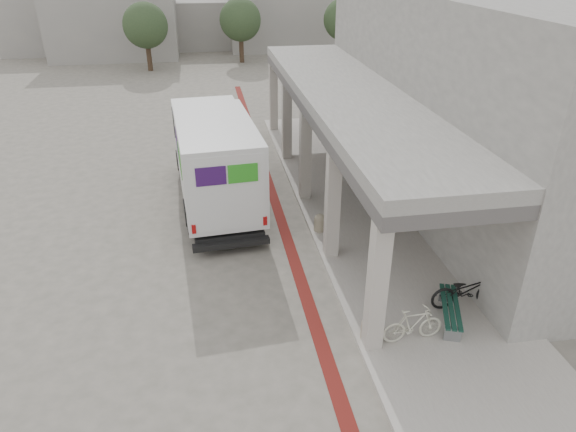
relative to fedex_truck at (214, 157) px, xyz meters
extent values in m
plane|color=#625D54|center=(1.07, -4.79, -1.74)|extent=(120.00, 120.00, 0.00)
cube|color=maroon|center=(2.07, -2.79, -1.74)|extent=(0.35, 40.00, 0.01)
cube|color=#9D968D|center=(5.07, -4.79, -1.68)|extent=(4.40, 28.00, 0.12)
cube|color=gray|center=(8.42, -0.29, 1.76)|extent=(4.30, 17.00, 7.00)
cube|color=#54504E|center=(4.67, -0.29, 1.76)|extent=(3.40, 16.90, 0.35)
cube|color=gray|center=(4.67, -0.29, 2.11)|extent=(3.40, 16.90, 0.35)
cube|color=gray|center=(-6.93, 29.21, 1.01)|extent=(10.00, 6.00, 5.50)
cube|color=gray|center=(0.07, 33.21, 0.26)|extent=(8.00, 6.00, 4.00)
cube|color=gray|center=(7.07, 31.21, 1.51)|extent=(9.00, 6.00, 6.50)
cube|color=gray|center=(-12.93, 32.21, 0.51)|extent=(7.00, 5.00, 4.50)
cylinder|color=#38281C|center=(-3.93, 23.21, -0.54)|extent=(0.36, 0.36, 2.40)
sphere|color=#253720|center=(-3.93, 23.21, 1.46)|extent=(3.20, 3.20, 3.20)
cylinder|color=#38281C|center=(3.07, 25.21, -0.54)|extent=(0.36, 0.36, 2.40)
sphere|color=#253720|center=(3.07, 25.21, 1.46)|extent=(3.20, 3.20, 3.20)
cylinder|color=#38281C|center=(11.07, 24.21, -0.54)|extent=(0.36, 0.36, 2.40)
sphere|color=#253720|center=(11.07, 24.21, 1.46)|extent=(3.20, 3.20, 3.20)
cube|color=black|center=(0.00, -0.04, -1.34)|extent=(2.65, 7.19, 0.30)
cube|color=silver|center=(0.07, -0.94, 0.22)|extent=(2.81, 5.40, 2.62)
cube|color=silver|center=(-0.19, 2.52, 0.07)|extent=(2.56, 2.09, 2.31)
cube|color=silver|center=(-0.27, 3.58, -0.79)|extent=(2.25, 0.77, 0.81)
cube|color=black|center=(-0.26, 3.33, 0.62)|extent=(2.24, 0.66, 1.06)
cube|color=black|center=(0.28, -3.65, -1.39)|extent=(2.33, 0.43, 0.18)
cube|color=#32114F|center=(-1.19, -0.33, 0.67)|extent=(0.13, 1.41, 0.75)
cube|color=#2B9520|center=(-1.07, -1.83, 0.67)|extent=(0.13, 1.41, 0.75)
cube|color=#32114F|center=(-0.17, -3.61, 0.82)|extent=(0.86, 0.10, 0.55)
cube|color=#2B9520|center=(0.73, -3.54, 0.82)|extent=(0.86, 0.10, 0.55)
cylinder|color=black|center=(-1.25, 2.49, -1.29)|extent=(0.35, 0.92, 0.91)
cylinder|color=black|center=(0.86, 2.65, -1.29)|extent=(0.35, 0.92, 0.91)
cylinder|color=black|center=(-0.89, -2.12, -1.29)|extent=(0.35, 0.92, 0.91)
cylinder|color=black|center=(1.21, -1.96, -1.29)|extent=(0.35, 0.92, 0.91)
cube|color=gray|center=(5.05, -8.47, -1.43)|extent=(0.39, 0.21, 0.38)
cube|color=gray|center=(5.57, -7.05, -1.43)|extent=(0.39, 0.21, 0.38)
cube|color=#133A2D|center=(5.18, -7.71, -1.22)|extent=(0.72, 1.75, 0.05)
cube|color=#133A2D|center=(5.31, -7.76, -1.22)|extent=(0.72, 1.75, 0.05)
cube|color=#133A2D|center=(5.44, -7.81, -1.22)|extent=(0.72, 1.75, 0.05)
cylinder|color=gray|center=(3.17, -8.07, -1.43)|extent=(0.39, 0.39, 0.39)
sphere|color=gray|center=(3.17, -8.07, -1.23)|extent=(0.39, 0.39, 0.39)
cylinder|color=gray|center=(3.17, -2.85, -1.43)|extent=(0.38, 0.38, 0.38)
sphere|color=gray|center=(3.17, -2.85, -1.24)|extent=(0.38, 0.38, 0.38)
cube|color=gray|center=(5.37, -1.47, -1.07)|extent=(0.57, 0.71, 1.11)
imported|color=black|center=(5.93, -7.29, -1.14)|extent=(1.87, 0.70, 0.97)
imported|color=beige|center=(4.13, -8.29, -1.18)|extent=(1.49, 0.50, 0.88)
camera|label=1|loc=(-0.22, -16.93, 6.50)|focal=32.00mm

